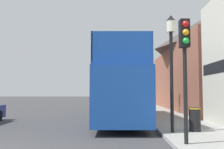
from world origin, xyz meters
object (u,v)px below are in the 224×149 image
object	(u,v)px
tour_bus	(119,90)
lamp_post_nearest	(171,51)
parked_car_ahead_of_bus	(124,103)
litter_bin	(195,119)
traffic_signal	(185,52)
lamp_post_second	(147,65)

from	to	relation	value
tour_bus	lamp_post_nearest	xyz separation A→B (m)	(2.01, -5.34, 1.50)
tour_bus	parked_car_ahead_of_bus	size ratio (longest dim) A/B	2.64
tour_bus	lamp_post_nearest	distance (m)	5.91
parked_car_ahead_of_bus	litter_bin	bearing A→B (deg)	-82.67
tour_bus	traffic_signal	xyz separation A→B (m)	(1.96, -7.62, 1.09)
litter_bin	tour_bus	bearing A→B (deg)	120.10
tour_bus	lamp_post_second	xyz separation A→B (m)	(1.98, 3.13, 1.83)
lamp_post_nearest	lamp_post_second	distance (m)	8.48
parked_car_ahead_of_bus	traffic_signal	size ratio (longest dim) A/B	1.17
tour_bus	lamp_post_second	distance (m)	4.13
tour_bus	traffic_signal	bearing A→B (deg)	-76.68
lamp_post_nearest	litter_bin	distance (m)	2.82
lamp_post_nearest	traffic_signal	bearing A→B (deg)	-91.43
traffic_signal	tour_bus	bearing A→B (deg)	104.40
tour_bus	lamp_post_nearest	bearing A→B (deg)	-70.45
traffic_signal	lamp_post_second	distance (m)	10.77
litter_bin	parked_car_ahead_of_bus	bearing A→B (deg)	100.72
tour_bus	lamp_post_second	bearing A→B (deg)	56.58
lamp_post_nearest	lamp_post_second	xyz separation A→B (m)	(-0.03, 8.47, 0.32)
parked_car_ahead_of_bus	traffic_signal	world-z (taller)	traffic_signal
parked_car_ahead_of_bus	traffic_signal	xyz separation A→B (m)	(1.47, -15.53, 2.21)
lamp_post_nearest	lamp_post_second	bearing A→B (deg)	90.21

